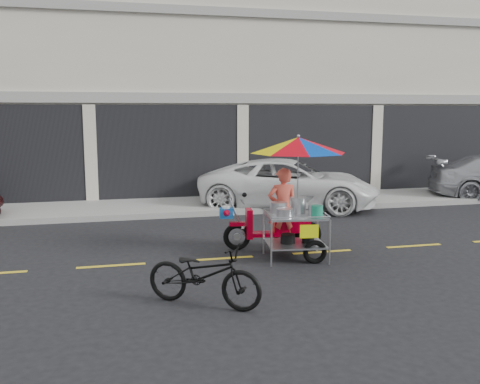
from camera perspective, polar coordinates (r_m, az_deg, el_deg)
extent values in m
plane|color=black|center=(10.60, 8.73, -6.35)|extent=(90.00, 90.00, 0.00)
cube|color=gray|center=(15.69, 1.12, -1.07)|extent=(45.00, 3.00, 0.15)
cube|color=beige|center=(20.38, -2.50, 12.24)|extent=(36.00, 8.00, 8.00)
cube|color=black|center=(16.45, 0.27, 4.22)|extent=(35.28, 0.06, 2.90)
cube|color=gray|center=(16.39, 0.30, 9.97)|extent=(36.00, 0.12, 0.30)
cube|color=gray|center=(16.63, 0.30, 18.61)|extent=(36.00, 0.12, 0.25)
cube|color=gold|center=(10.59, 8.73, -6.33)|extent=(42.00, 0.10, 0.01)
imported|color=white|center=(15.10, 5.24, 0.88)|extent=(5.48, 4.09, 1.38)
imported|color=black|center=(7.59, -3.88, -8.76)|extent=(1.76, 1.49, 0.91)
torus|color=black|center=(10.57, -0.33, -4.79)|extent=(0.55, 0.17, 0.55)
torus|color=black|center=(10.81, 7.28, -4.55)|extent=(0.55, 0.17, 0.55)
cylinder|color=#9EA0A5|center=(10.57, -0.33, -4.79)|extent=(0.14, 0.07, 0.13)
cylinder|color=#9EA0A5|center=(10.81, 7.28, -4.55)|extent=(0.14, 0.07, 0.13)
cube|color=#AA0017|center=(10.51, -0.33, -3.42)|extent=(0.32, 0.15, 0.08)
cylinder|color=#9EA0A5|center=(10.48, -0.33, -2.65)|extent=(0.35, 0.09, 0.77)
cube|color=#AA0017|center=(10.54, 0.96, -3.38)|extent=(0.15, 0.34, 0.57)
cube|color=#AA0017|center=(10.65, 3.27, -4.48)|extent=(0.79, 0.36, 0.08)
cube|color=#AA0017|center=(10.68, 5.56, -3.26)|extent=(0.74, 0.34, 0.38)
cube|color=black|center=(10.62, 5.07, -2.11)|extent=(0.65, 0.30, 0.10)
cylinder|color=#9EA0A5|center=(10.44, 0.29, -1.09)|extent=(0.10, 0.53, 0.03)
sphere|color=black|center=(10.62, 0.48, -0.29)|extent=(0.10, 0.10, 0.10)
cylinder|color=white|center=(10.54, 0.29, -3.76)|extent=(0.13, 0.13, 0.05)
cube|color=#114C9D|center=(10.45, -1.48, -2.26)|extent=(0.27, 0.24, 0.19)
cylinder|color=white|center=(10.42, -1.49, -1.64)|extent=(0.17, 0.17, 0.05)
cone|color=#AA0017|center=(10.28, -1.40, -2.33)|extent=(0.20, 0.23, 0.17)
torus|color=black|center=(9.76, 8.00, -6.36)|extent=(0.45, 0.15, 0.44)
cylinder|color=#9EA0A5|center=(9.45, 3.36, -5.56)|extent=(0.04, 0.04, 0.81)
cylinder|color=#9EA0A5|center=(10.27, 2.54, -4.39)|extent=(0.04, 0.04, 0.81)
cylinder|color=#9EA0A5|center=(9.68, 9.54, -5.32)|extent=(0.04, 0.04, 0.81)
cylinder|color=#9EA0A5|center=(10.49, 8.24, -4.20)|extent=(0.04, 0.04, 0.81)
cube|color=#9EA0A5|center=(9.99, 5.92, -5.52)|extent=(1.15, 0.98, 0.03)
cube|color=#9EA0A5|center=(9.87, 5.97, -2.55)|extent=(1.15, 0.98, 0.04)
cylinder|color=#9EA0A5|center=(9.45, 6.54, -2.71)|extent=(1.05, 0.15, 0.02)
cylinder|color=#9EA0A5|center=(10.27, 5.46, -1.77)|extent=(1.05, 0.15, 0.02)
cylinder|color=#9EA0A5|center=(9.76, 2.95, -2.30)|extent=(0.13, 0.86, 0.02)
cylinder|color=#9EA0A5|center=(9.99, 8.93, -2.14)|extent=(0.13, 0.86, 0.02)
cylinder|color=#9EA0A5|center=(10.40, 5.41, -4.94)|extent=(0.13, 0.72, 0.04)
cylinder|color=#9EA0A5|center=(10.29, 5.45, -2.35)|extent=(0.13, 0.72, 0.04)
cube|color=#C9D406|center=(9.51, 7.40, -4.19)|extent=(0.34, 0.06, 0.24)
cylinder|color=#B7B7BC|center=(9.98, 4.13, -1.74)|extent=(0.34, 0.34, 0.19)
cylinder|color=#B7B7BC|center=(10.07, 6.26, -1.43)|extent=(0.31, 0.31, 0.28)
cylinder|color=#B7B7BC|center=(9.98, 7.96, -1.89)|extent=(0.26, 0.26, 0.16)
cylinder|color=#B7B7BC|center=(9.64, 4.81, -2.28)|extent=(0.33, 0.33, 0.13)
cylinder|color=#18825E|center=(9.70, 8.22, -2.05)|extent=(0.23, 0.23, 0.21)
cylinder|color=black|center=(9.93, 5.12, -4.99)|extent=(0.30, 0.30, 0.17)
cylinder|color=black|center=(10.02, 7.27, -4.96)|extent=(0.26, 0.26, 0.15)
cylinder|color=#9EA0A5|center=(9.86, 6.19, 1.66)|extent=(0.03, 0.03, 1.44)
sphere|color=#9EA0A5|center=(9.80, 6.26, 5.95)|extent=(0.06, 0.06, 0.06)
imported|color=#E05240|center=(10.59, 4.57, -1.78)|extent=(0.64, 0.46, 1.62)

